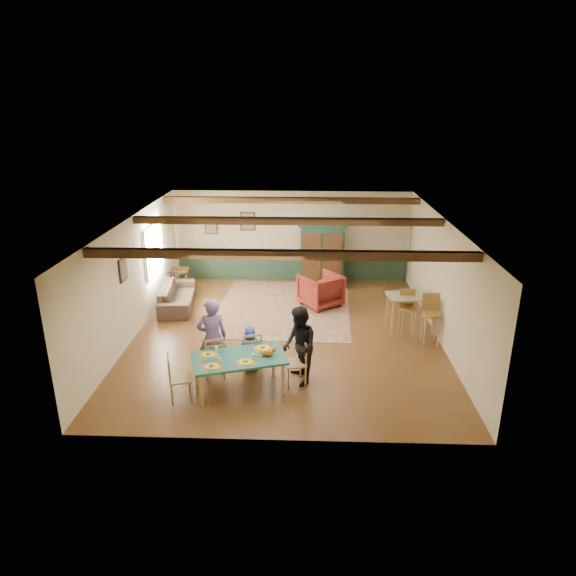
{
  "coord_description": "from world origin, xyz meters",
  "views": [
    {
      "loc": [
        0.46,
        -10.91,
        5.11
      ],
      "look_at": [
        0.04,
        0.02,
        1.15
      ],
      "focal_mm": 32.0,
      "sensor_mm": 36.0,
      "label": 1
    }
  ],
  "objects_px": {
    "person_child": "(251,348)",
    "armoire": "(322,256)",
    "dining_chair_far_left": "(214,356)",
    "dining_chair_end_right": "(295,362)",
    "end_table": "(180,279)",
    "dining_chair_far_right": "(251,351)",
    "cat": "(267,352)",
    "person_man": "(212,338)",
    "person_woman": "(299,346)",
    "bar_stool_left": "(407,313)",
    "bar_stool_right": "(431,320)",
    "armchair": "(320,290)",
    "sofa": "(177,296)",
    "table_lamp": "(179,260)",
    "dining_chair_end_left": "(180,378)",
    "counter_table": "(410,314)",
    "dining_table": "(239,374)"
  },
  "relations": [
    {
      "from": "person_woman",
      "to": "armoire",
      "type": "distance_m",
      "value": 5.49
    },
    {
      "from": "sofa",
      "to": "bar_stool_left",
      "type": "relative_size",
      "value": 1.92
    },
    {
      "from": "dining_table",
      "to": "cat",
      "type": "height_order",
      "value": "cat"
    },
    {
      "from": "dining_chair_end_left",
      "to": "table_lamp",
      "type": "bearing_deg",
      "value": -4.29
    },
    {
      "from": "person_woman",
      "to": "sofa",
      "type": "height_order",
      "value": "person_woman"
    },
    {
      "from": "dining_chair_far_left",
      "to": "armchair",
      "type": "xyz_separation_m",
      "value": [
        2.17,
        3.85,
        -0.01
      ]
    },
    {
      "from": "person_man",
      "to": "armoire",
      "type": "distance_m",
      "value": 5.69
    },
    {
      "from": "person_child",
      "to": "dining_chair_end_left",
      "type": "bearing_deg",
      "value": 27.3
    },
    {
      "from": "end_table",
      "to": "person_child",
      "type": "bearing_deg",
      "value": -61.34
    },
    {
      "from": "bar_stool_right",
      "to": "table_lamp",
      "type": "bearing_deg",
      "value": 153.63
    },
    {
      "from": "cat",
      "to": "bar_stool_right",
      "type": "relative_size",
      "value": 0.3
    },
    {
      "from": "person_child",
      "to": "dining_table",
      "type": "bearing_deg",
      "value": 63.43
    },
    {
      "from": "person_child",
      "to": "armchair",
      "type": "height_order",
      "value": "person_child"
    },
    {
      "from": "dining_chair_far_right",
      "to": "armchair",
      "type": "relative_size",
      "value": 0.92
    },
    {
      "from": "dining_chair_far_left",
      "to": "cat",
      "type": "relative_size",
      "value": 2.64
    },
    {
      "from": "dining_chair_far_right",
      "to": "dining_chair_end_left",
      "type": "distance_m",
      "value": 1.6
    },
    {
      "from": "dining_table",
      "to": "cat",
      "type": "bearing_deg",
      "value": 7.43
    },
    {
      "from": "dining_chair_end_left",
      "to": "sofa",
      "type": "relative_size",
      "value": 0.44
    },
    {
      "from": "sofa",
      "to": "counter_table",
      "type": "height_order",
      "value": "counter_table"
    },
    {
      "from": "dining_chair_far_right",
      "to": "dining_chair_end_right",
      "type": "distance_m",
      "value": 0.97
    },
    {
      "from": "end_table",
      "to": "dining_chair_far_right",
      "type": "bearing_deg",
      "value": -61.49
    },
    {
      "from": "person_child",
      "to": "armoire",
      "type": "relative_size",
      "value": 0.48
    },
    {
      "from": "armoire",
      "to": "armchair",
      "type": "xyz_separation_m",
      "value": [
        -0.07,
        -1.44,
        -0.53
      ]
    },
    {
      "from": "person_woman",
      "to": "dining_chair_end_left",
      "type": "bearing_deg",
      "value": -90.0
    },
    {
      "from": "dining_chair_far_right",
      "to": "person_child",
      "type": "distance_m",
      "value": 0.08
    },
    {
      "from": "sofa",
      "to": "bar_stool_right",
      "type": "xyz_separation_m",
      "value": [
        6.2,
        -2.0,
        0.27
      ]
    },
    {
      "from": "table_lamp",
      "to": "dining_chair_end_left",
      "type": "bearing_deg",
      "value": -76.55
    },
    {
      "from": "person_woman",
      "to": "bar_stool_left",
      "type": "bearing_deg",
      "value": 115.04
    },
    {
      "from": "dining_chair_far_left",
      "to": "armoire",
      "type": "bearing_deg",
      "value": -130.67
    },
    {
      "from": "dining_chair_far_left",
      "to": "armchair",
      "type": "distance_m",
      "value": 4.42
    },
    {
      "from": "dining_chair_far_right",
      "to": "counter_table",
      "type": "height_order",
      "value": "counter_table"
    },
    {
      "from": "armoire",
      "to": "end_table",
      "type": "height_order",
      "value": "armoire"
    },
    {
      "from": "dining_chair_far_left",
      "to": "cat",
      "type": "height_order",
      "value": "dining_chair_far_left"
    },
    {
      "from": "dining_chair_end_right",
      "to": "end_table",
      "type": "distance_m",
      "value": 6.2
    },
    {
      "from": "dining_chair_end_right",
      "to": "end_table",
      "type": "bearing_deg",
      "value": -164.0
    },
    {
      "from": "dining_table",
      "to": "dining_chair_far_right",
      "type": "relative_size",
      "value": 1.89
    },
    {
      "from": "dining_chair_far_left",
      "to": "dining_chair_end_right",
      "type": "bearing_deg",
      "value": 155.08
    },
    {
      "from": "armoire",
      "to": "bar_stool_left",
      "type": "relative_size",
      "value": 1.82
    },
    {
      "from": "dining_table",
      "to": "bar_stool_left",
      "type": "relative_size",
      "value": 1.58
    },
    {
      "from": "armoire",
      "to": "bar_stool_right",
      "type": "height_order",
      "value": "armoire"
    },
    {
      "from": "dining_chair_end_right",
      "to": "table_lamp",
      "type": "xyz_separation_m",
      "value": [
        -3.44,
        5.15,
        0.45
      ]
    },
    {
      "from": "person_woman",
      "to": "dining_table",
      "type": "bearing_deg",
      "value": -90.0
    },
    {
      "from": "sofa",
      "to": "table_lamp",
      "type": "height_order",
      "value": "table_lamp"
    },
    {
      "from": "dining_chair_far_right",
      "to": "dining_chair_end_right",
      "type": "height_order",
      "value": "same"
    },
    {
      "from": "dining_chair_far_left",
      "to": "dining_table",
      "type": "bearing_deg",
      "value": 119.05
    },
    {
      "from": "person_woman",
      "to": "sofa",
      "type": "distance_m",
      "value": 5.08
    },
    {
      "from": "cat",
      "to": "counter_table",
      "type": "relative_size",
      "value": 0.31
    },
    {
      "from": "cat",
      "to": "dining_chair_end_left",
      "type": "bearing_deg",
      "value": 176.63
    },
    {
      "from": "dining_chair_far_right",
      "to": "end_table",
      "type": "bearing_deg",
      "value": -79.22
    },
    {
      "from": "sofa",
      "to": "bar_stool_left",
      "type": "bearing_deg",
      "value": -112.11
    }
  ]
}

